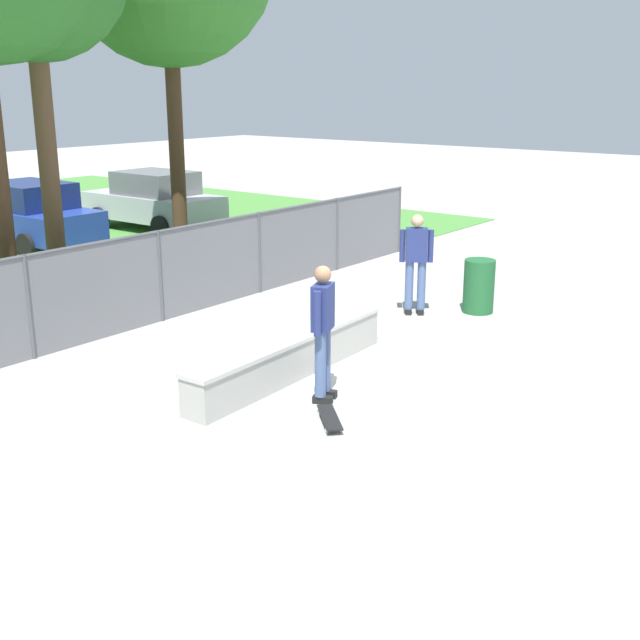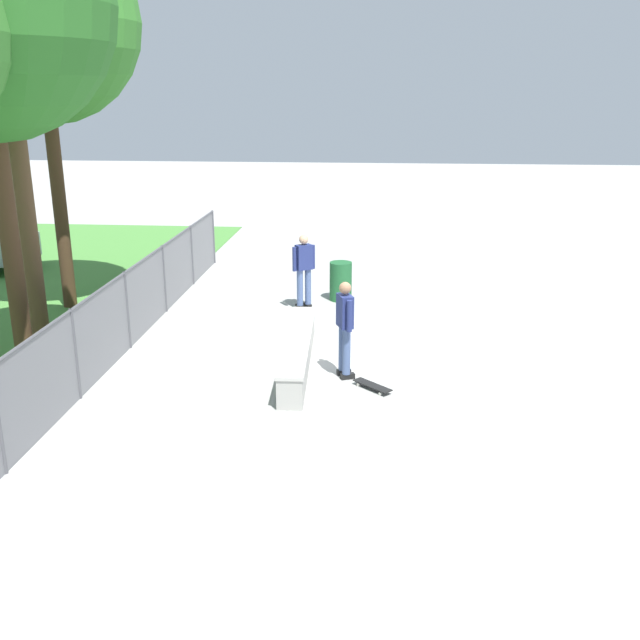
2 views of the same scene
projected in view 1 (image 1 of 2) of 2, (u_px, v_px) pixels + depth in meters
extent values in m
plane|color=#9E9E99|center=(375.00, 376.00, 11.56)|extent=(80.00, 80.00, 0.00)
cube|color=#A8A59E|center=(291.00, 358.00, 11.47)|extent=(4.03, 0.62, 0.54)
cube|color=beige|center=(290.00, 339.00, 11.39)|extent=(4.07, 0.66, 0.06)
cube|color=black|center=(327.00, 394.00, 10.76)|extent=(0.20, 0.28, 0.10)
cube|color=black|center=(323.00, 400.00, 10.55)|extent=(0.20, 0.28, 0.10)
cylinder|color=#475B89|center=(325.00, 359.00, 10.63)|extent=(0.15, 0.15, 0.88)
cylinder|color=#475B89|center=(320.00, 364.00, 10.42)|extent=(0.15, 0.15, 0.88)
cube|color=navy|center=(323.00, 307.00, 10.32)|extent=(0.43, 0.35, 0.60)
cylinder|color=navy|center=(328.00, 304.00, 10.55)|extent=(0.10, 0.10, 0.58)
cylinder|color=navy|center=(317.00, 314.00, 10.09)|extent=(0.10, 0.10, 0.58)
sphere|color=#9E7051|center=(323.00, 274.00, 10.19)|extent=(0.22, 0.22, 0.22)
cube|color=black|center=(330.00, 417.00, 9.93)|extent=(0.69, 0.72, 0.02)
cube|color=#B2B2B7|center=(334.00, 427.00, 9.67)|extent=(0.14, 0.14, 0.02)
cube|color=#B2B2B7|center=(326.00, 410.00, 10.19)|extent=(0.14, 0.14, 0.02)
cylinder|color=silver|center=(327.00, 431.00, 9.67)|extent=(0.06, 0.06, 0.05)
cylinder|color=silver|center=(340.00, 430.00, 9.70)|extent=(0.06, 0.06, 0.05)
cylinder|color=silver|center=(319.00, 413.00, 10.19)|extent=(0.06, 0.06, 0.05)
cylinder|color=silver|center=(333.00, 412.00, 10.21)|extent=(0.06, 0.06, 0.05)
cylinder|color=#4C4C51|center=(29.00, 307.00, 12.06)|extent=(0.07, 0.07, 1.62)
cylinder|color=#4C4C51|center=(160.00, 276.00, 14.00)|extent=(0.07, 0.07, 1.62)
cylinder|color=#4C4C51|center=(259.00, 253.00, 15.95)|extent=(0.07, 0.07, 1.62)
cylinder|color=#4C4C51|center=(337.00, 234.00, 17.90)|extent=(0.07, 0.07, 1.62)
cylinder|color=#4C4C51|center=(399.00, 220.00, 19.84)|extent=(0.07, 0.07, 1.62)
cylinder|color=#4C4C51|center=(158.00, 232.00, 13.79)|extent=(15.42, 0.05, 0.05)
cube|color=slate|center=(160.00, 276.00, 14.00)|extent=(15.42, 0.01, 1.62)
cylinder|color=#47301E|center=(0.00, 193.00, 12.54)|extent=(0.32, 0.32, 4.78)
cylinder|color=brown|center=(51.00, 187.00, 13.45)|extent=(0.32, 0.32, 4.72)
cylinder|color=#47301E|center=(177.00, 162.00, 17.07)|extent=(0.32, 0.32, 4.86)
cube|color=#233D9E|center=(27.00, 221.00, 20.44)|extent=(1.85, 4.22, 0.70)
cube|color=navy|center=(28.00, 195.00, 20.16)|extent=(1.62, 2.12, 0.64)
cylinder|color=black|center=(30.00, 225.00, 21.98)|extent=(0.23, 0.64, 0.64)
cylinder|color=black|center=(27.00, 246.00, 19.09)|extent=(0.23, 0.64, 0.64)
cylinder|color=black|center=(90.00, 235.00, 20.47)|extent=(0.23, 0.64, 0.64)
cube|color=#B7BABF|center=(153.00, 206.00, 22.95)|extent=(1.85, 4.22, 0.70)
cube|color=slate|center=(156.00, 183.00, 22.67)|extent=(1.62, 2.12, 0.64)
cylinder|color=black|center=(100.00, 218.00, 23.12)|extent=(0.23, 0.64, 0.64)
cylinder|color=black|center=(148.00, 210.00, 24.49)|extent=(0.23, 0.64, 0.64)
cylinder|color=black|center=(161.00, 227.00, 21.61)|extent=(0.23, 0.64, 0.64)
cylinder|color=black|center=(209.00, 219.00, 22.98)|extent=(0.23, 0.64, 0.64)
cube|color=black|center=(408.00, 311.00, 14.67)|extent=(0.28, 0.24, 0.10)
cube|color=black|center=(420.00, 311.00, 14.66)|extent=(0.28, 0.24, 0.10)
cylinder|color=#475B89|center=(409.00, 285.00, 14.51)|extent=(0.15, 0.15, 0.88)
cylinder|color=#475B89|center=(421.00, 285.00, 14.49)|extent=(0.15, 0.15, 0.88)
cube|color=navy|center=(417.00, 245.00, 14.29)|extent=(0.40, 0.44, 0.60)
cylinder|color=navy|center=(402.00, 246.00, 14.31)|extent=(0.10, 0.10, 0.58)
cylinder|color=navy|center=(431.00, 246.00, 14.28)|extent=(0.10, 0.10, 0.58)
sphere|color=tan|center=(417.00, 221.00, 14.17)|extent=(0.22, 0.22, 0.22)
cylinder|color=#1E592D|center=(479.00, 286.00, 14.65)|extent=(0.56, 0.56, 0.98)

